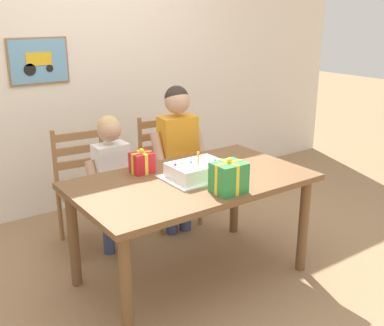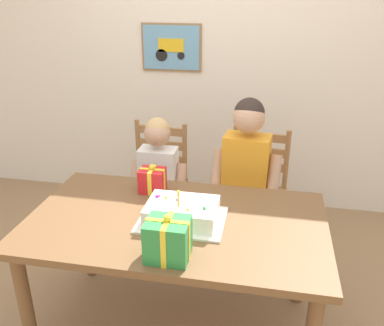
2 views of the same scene
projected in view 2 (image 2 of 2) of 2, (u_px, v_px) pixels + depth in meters
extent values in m
cube|color=silver|center=(221.00, 58.00, 3.48)|extent=(6.40, 0.08, 2.60)
cube|color=olive|center=(171.00, 47.00, 3.48)|extent=(0.51, 0.02, 0.39)
cube|color=#669EC6|center=(171.00, 48.00, 3.47)|extent=(0.48, 0.01, 0.36)
cube|color=gold|center=(171.00, 45.00, 3.45)|extent=(0.22, 0.01, 0.11)
cylinder|color=black|center=(162.00, 55.00, 3.50)|extent=(0.10, 0.01, 0.10)
cylinder|color=black|center=(181.00, 56.00, 3.47)|extent=(0.06, 0.01, 0.06)
cube|color=brown|center=(176.00, 223.00, 2.18)|extent=(1.56, 0.90, 0.04)
cylinder|color=brown|center=(26.00, 309.00, 2.11)|extent=(0.07, 0.07, 0.69)
cylinder|color=brown|center=(88.00, 231.00, 2.78)|extent=(0.07, 0.07, 0.69)
cylinder|color=brown|center=(302.00, 255.00, 2.53)|extent=(0.07, 0.07, 0.69)
cube|color=white|center=(182.00, 220.00, 2.15)|extent=(0.44, 0.34, 0.01)
cube|color=white|center=(182.00, 211.00, 2.13)|extent=(0.36, 0.26, 0.09)
cylinder|color=orange|center=(178.00, 200.00, 2.08)|extent=(0.01, 0.01, 0.07)
sphere|color=yellow|center=(178.00, 192.00, 2.06)|extent=(0.02, 0.02, 0.02)
sphere|color=purple|center=(157.00, 196.00, 2.17)|extent=(0.02, 0.02, 0.02)
sphere|color=blue|center=(177.00, 200.00, 2.14)|extent=(0.01, 0.01, 0.01)
sphere|color=yellow|center=(188.00, 209.00, 2.05)|extent=(0.01, 0.01, 0.01)
sphere|color=green|center=(204.00, 208.00, 2.06)|extent=(0.02, 0.02, 0.02)
sphere|color=purple|center=(159.00, 196.00, 2.18)|extent=(0.01, 0.01, 0.01)
sphere|color=yellow|center=(166.00, 197.00, 2.16)|extent=(0.02, 0.02, 0.02)
cube|color=#2D8E42|center=(168.00, 240.00, 1.83)|extent=(0.19, 0.16, 0.19)
cube|color=yellow|center=(168.00, 240.00, 1.83)|extent=(0.20, 0.02, 0.19)
cube|color=yellow|center=(168.00, 240.00, 1.83)|extent=(0.02, 0.17, 0.19)
sphere|color=yellow|center=(167.00, 218.00, 1.79)|extent=(0.04, 0.04, 0.04)
cube|color=red|center=(152.00, 180.00, 2.44)|extent=(0.14, 0.12, 0.14)
cube|color=yellow|center=(152.00, 180.00, 2.44)|extent=(0.15, 0.02, 0.15)
cube|color=yellow|center=(152.00, 180.00, 2.44)|extent=(0.02, 0.13, 0.15)
sphere|color=yellow|center=(152.00, 167.00, 2.41)|extent=(0.04, 0.04, 0.04)
cube|color=#996B42|center=(153.00, 189.00, 3.12)|extent=(0.46, 0.46, 0.04)
cylinder|color=#996B42|center=(169.00, 233.00, 2.99)|extent=(0.04, 0.04, 0.43)
cylinder|color=#996B42|center=(121.00, 225.00, 3.09)|extent=(0.04, 0.04, 0.43)
cylinder|color=#996B42|center=(185.00, 208.00, 3.33)|extent=(0.04, 0.04, 0.43)
cylinder|color=#996B42|center=(141.00, 202.00, 3.43)|extent=(0.04, 0.04, 0.43)
cylinder|color=#996B42|center=(185.00, 153.00, 3.14)|extent=(0.04, 0.04, 0.45)
cylinder|color=#996B42|center=(138.00, 147.00, 3.24)|extent=(0.04, 0.04, 0.45)
cube|color=#996B42|center=(161.00, 158.00, 3.21)|extent=(0.36, 0.06, 0.06)
cube|color=#996B42|center=(161.00, 144.00, 3.17)|extent=(0.36, 0.06, 0.06)
cube|color=#996B42|center=(160.00, 131.00, 3.13)|extent=(0.36, 0.06, 0.06)
cube|color=#996B42|center=(254.00, 198.00, 2.98)|extent=(0.46, 0.46, 0.04)
cylinder|color=#996B42|center=(276.00, 245.00, 2.86)|extent=(0.04, 0.04, 0.43)
cylinder|color=#996B42|center=(222.00, 236.00, 2.96)|extent=(0.04, 0.04, 0.43)
cylinder|color=#996B42|center=(281.00, 217.00, 3.19)|extent=(0.04, 0.04, 0.43)
cylinder|color=#996B42|center=(232.00, 210.00, 3.29)|extent=(0.04, 0.04, 0.43)
cylinder|color=#996B42|center=(287.00, 160.00, 3.00)|extent=(0.04, 0.04, 0.45)
cylinder|color=#996B42|center=(235.00, 154.00, 3.10)|extent=(0.04, 0.04, 0.45)
cube|color=#996B42|center=(260.00, 166.00, 3.08)|extent=(0.36, 0.06, 0.06)
cube|color=#996B42|center=(261.00, 151.00, 3.04)|extent=(0.36, 0.06, 0.06)
cube|color=#996B42|center=(262.00, 137.00, 2.99)|extent=(0.36, 0.06, 0.06)
cylinder|color=#38426B|center=(251.00, 241.00, 2.87)|extent=(0.10, 0.10, 0.46)
cylinder|color=#38426B|center=(233.00, 238.00, 2.91)|extent=(0.10, 0.10, 0.46)
cube|color=orange|center=(246.00, 174.00, 2.69)|extent=(0.30, 0.21, 0.53)
cylinder|color=tan|center=(273.00, 183.00, 2.62)|extent=(0.10, 0.23, 0.35)
cylinder|color=tan|center=(217.00, 176.00, 2.72)|extent=(0.10, 0.23, 0.35)
sphere|color=tan|center=(249.00, 117.00, 2.54)|extent=(0.20, 0.20, 0.20)
sphere|color=#2D231E|center=(249.00, 113.00, 2.54)|extent=(0.19, 0.19, 0.19)
cylinder|color=#38426B|center=(168.00, 235.00, 3.00)|extent=(0.09, 0.09, 0.40)
cylinder|color=#38426B|center=(153.00, 233.00, 3.02)|extent=(0.09, 0.09, 0.40)
cube|color=white|center=(159.00, 180.00, 2.84)|extent=(0.25, 0.15, 0.46)
cylinder|color=tan|center=(181.00, 186.00, 2.79)|extent=(0.07, 0.19, 0.31)
cylinder|color=tan|center=(135.00, 182.00, 2.84)|extent=(0.07, 0.19, 0.31)
sphere|color=tan|center=(157.00, 134.00, 2.70)|extent=(0.17, 0.17, 0.17)
sphere|color=tan|center=(157.00, 130.00, 2.70)|extent=(0.16, 0.16, 0.16)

